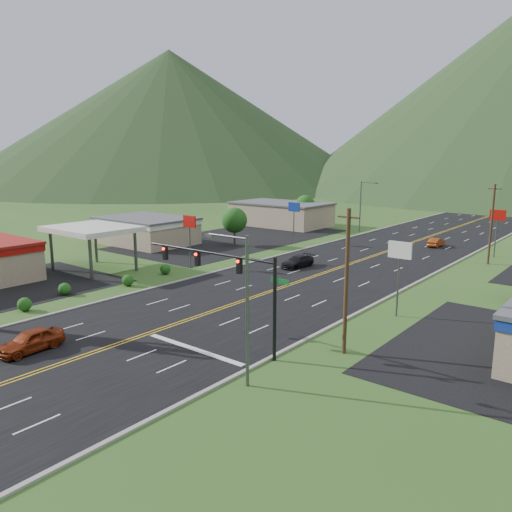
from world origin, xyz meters
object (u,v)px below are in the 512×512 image
Objects in this scene: gas_canopy at (92,230)px; car_dark_mid at (298,262)px; car_red_far at (436,243)px; streetlight_west at (362,203)px; streetlight_east at (243,300)px; traffic_signal at (228,274)px; car_red_near at (31,341)px.

gas_canopy reaches higher than car_dark_mid.
car_dark_mid is at bearing 72.32° from car_red_far.
streetlight_west reaches higher than gas_canopy.
streetlight_east reaches higher than gas_canopy.
gas_canopy is 48.95m from car_red_far.
car_red_far is at bearing 76.77° from car_dark_mid.
streetlight_east reaches higher than traffic_signal.
streetlight_east is at bearing 98.37° from car_red_far.
gas_canopy reaches higher than car_red_near.
car_dark_mid is at bearing 113.43° from traffic_signal.
traffic_signal is 29.59m from gas_canopy.
car_red_far is at bearing 57.54° from gas_canopy.
gas_canopy is at bearing 58.40° from car_red_far.
traffic_signal is 58.88m from streetlight_west.
car_dark_mid is at bearing 42.59° from gas_canopy.
gas_canopy is at bearing 164.30° from traffic_signal.
streetlight_east is at bearing 16.39° from car_red_near.
traffic_signal reaches higher than car_red_far.
traffic_signal is 6.17m from streetlight_east.
streetlight_east is at bearing -56.42° from car_dark_mid.
car_red_far is (8.29, 24.71, -0.05)m from car_dark_mid.
car_red_near reaches higher than car_dark_mid.
traffic_signal reaches higher than gas_canopy.
streetlight_west is 49.10m from gas_canopy.
streetlight_east is 35.28m from gas_canopy.
car_red_near reaches higher than car_red_far.
streetlight_east is 16.26m from car_red_near.
car_red_far is at bearing 92.69° from traffic_signal.
streetlight_east is 1.00× the size of streetlight_west.
car_dark_mid is 26.06m from car_red_far.
streetlight_west is 17.85m from car_red_far.
gas_canopy is at bearing 133.25° from car_red_near.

